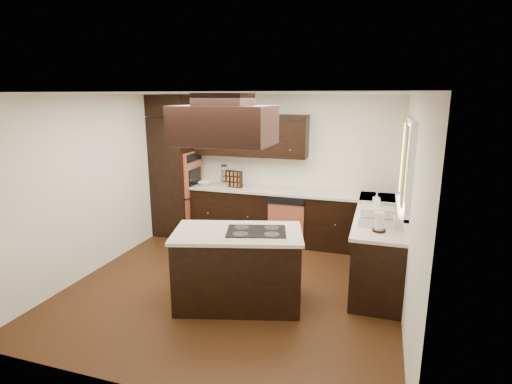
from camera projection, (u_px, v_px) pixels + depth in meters
floor at (236, 285)px, 5.38m from camera, size 4.20×4.20×0.02m
ceiling at (233, 93)px, 4.78m from camera, size 4.20×4.20×0.02m
wall_back at (276, 167)px, 7.04m from camera, size 4.20×0.02×2.50m
wall_front at (140, 256)px, 3.12m from camera, size 4.20×0.02×2.50m
wall_left at (96, 184)px, 5.70m from camera, size 0.02×4.20×2.50m
wall_right at (411, 208)px, 4.46m from camera, size 0.02×4.20×2.50m
oven_column at (176, 176)px, 7.23m from camera, size 0.65×0.75×2.12m
wall_oven_face at (193, 174)px, 7.11m from camera, size 0.05×0.62×0.78m
base_cabinets_back at (273, 216)px, 6.93m from camera, size 2.93×0.60×0.88m
base_cabinets_right at (378, 245)px, 5.58m from camera, size 0.60×2.40×0.88m
countertop_back at (273, 190)px, 6.81m from camera, size 2.93×0.63×0.04m
countertop_right at (379, 213)px, 5.47m from camera, size 0.63×2.40×0.04m
upper_cabinets at (250, 135)px, 6.86m from camera, size 2.00×0.34×0.72m
dishwasher_front at (286, 225)px, 6.58m from camera, size 0.60×0.05×0.72m
window_frame at (408, 165)px, 4.89m from camera, size 0.06×1.32×1.12m
window_pane at (410, 165)px, 4.88m from camera, size 0.00×1.20×1.00m
curtain_left at (404, 166)px, 4.51m from camera, size 0.02×0.34×0.90m
curtain_right at (402, 156)px, 5.28m from camera, size 0.02×0.34×0.90m
sink_rim at (380, 219)px, 5.14m from camera, size 0.52×0.84×0.01m
island at (238, 269)px, 4.80m from camera, size 1.61×1.15×0.88m
island_top at (238, 233)px, 4.69m from camera, size 1.68×1.22×0.04m
cooktop at (256, 231)px, 4.68m from camera, size 0.78×0.62×0.01m
range_hood at (224, 125)px, 4.33m from camera, size 1.05×0.72×0.42m
hood_duct at (224, 99)px, 4.26m from camera, size 0.55×0.50×0.13m
blender_base at (224, 184)px, 7.01m from camera, size 0.15×0.15×0.10m
blender_pitcher at (224, 174)px, 6.97m from camera, size 0.13×0.13×0.26m
spice_rack at (233, 179)px, 6.94m from camera, size 0.36×0.15×0.29m
mixing_bowl at (206, 183)px, 7.13m from camera, size 0.27×0.27×0.06m
soap_bottle at (376, 200)px, 5.72m from camera, size 0.11×0.11×0.20m
paper_towel at (379, 222)px, 4.66m from camera, size 0.14×0.14×0.23m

